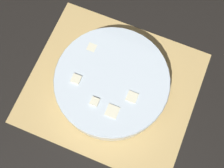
{
  "coord_description": "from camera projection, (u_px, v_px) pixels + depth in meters",
  "views": [
    {
      "loc": [
        0.1,
        -0.23,
        0.81
      ],
      "look_at": [
        0.0,
        0.0,
        0.03
      ],
      "focal_mm": 50.0,
      "sensor_mm": 36.0,
      "label": 1
    }
  ],
  "objects": [
    {
      "name": "ground_plane",
      "position": [
        112.0,
        88.0,
        0.85
      ],
      "size": [
        6.0,
        6.0,
        0.0
      ],
      "primitive_type": "plane",
      "color": "black"
    },
    {
      "name": "bamboo_mat_center",
      "position": [
        112.0,
        87.0,
        0.85
      ],
      "size": [
        0.45,
        0.39,
        0.01
      ],
      "color": "tan",
      "rests_on": "ground_plane"
    },
    {
      "name": "fruit_salad_bowl",
      "position": [
        112.0,
        83.0,
        0.81
      ],
      "size": [
        0.3,
        0.3,
        0.07
      ],
      "color": "silver",
      "rests_on": "bamboo_mat_center"
    }
  ]
}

